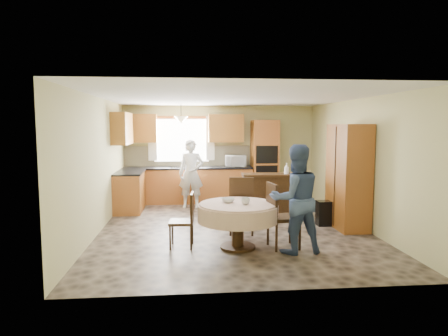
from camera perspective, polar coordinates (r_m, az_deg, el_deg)
floor at (r=7.83m, az=1.21°, el=-8.55°), size 5.00×6.00×0.01m
ceiling at (r=7.60m, az=1.25°, el=10.03°), size 5.00×6.00×0.01m
wall_back at (r=10.59m, az=-0.63°, el=2.12°), size 5.00×0.02×2.50m
wall_front at (r=4.67m, az=5.45°, el=-2.85°), size 5.00×0.02×2.50m
wall_left at (r=7.74m, az=-17.50°, el=0.41°), size 0.02×6.00×2.50m
wall_right at (r=8.28m, az=18.69°, el=0.72°), size 0.02×6.00×2.50m
window at (r=10.51m, az=-6.08°, el=3.97°), size 1.40×0.03×1.10m
curtain_left at (r=10.50m, az=-10.19°, el=4.18°), size 0.22×0.02×1.15m
curtain_right at (r=10.48m, az=-1.97°, el=4.27°), size 0.22×0.02×1.15m
base_cab_back at (r=10.34m, az=-5.19°, el=-2.51°), size 3.30×0.60×0.88m
counter_back at (r=10.28m, az=-5.22°, el=0.03°), size 3.30×0.64×0.04m
base_cab_left at (r=9.54m, az=-13.32°, el=-3.36°), size 0.60×1.20×0.88m
counter_left at (r=9.48m, az=-13.39°, el=-0.62°), size 0.64×1.20×0.04m
backsplash at (r=10.55m, az=-5.24°, el=1.70°), size 3.30×0.02×0.55m
wall_cab_left at (r=10.43m, az=-11.91°, el=5.56°), size 0.85×0.33×0.72m
wall_cab_right at (r=10.41m, az=0.26°, el=5.69°), size 0.90×0.33×0.72m
wall_cab_side at (r=9.44m, az=-14.35°, el=5.47°), size 0.33×1.20×0.72m
oven_tower at (r=10.45m, az=5.80°, el=1.00°), size 0.66×0.62×2.12m
oven_upper at (r=10.13m, az=6.16°, el=1.91°), size 0.56×0.01×0.45m
oven_lower at (r=10.18m, az=6.13°, el=-0.89°), size 0.56×0.01×0.45m
pendant at (r=10.03m, az=-6.15°, el=6.85°), size 0.36×0.36×0.18m
sideboard at (r=8.78m, az=6.66°, el=-4.05°), size 1.25×0.56×0.88m
space_heater at (r=8.22m, az=14.35°, el=-6.26°), size 0.36×0.25×0.49m
cupboard at (r=8.03m, az=17.32°, el=-1.17°), size 0.52×1.05×2.00m
dining_table at (r=6.44m, az=1.99°, el=-6.49°), size 1.29×1.29×0.73m
chair_left at (r=6.54m, az=-5.47°, el=-7.04°), size 0.42×0.42×0.89m
chair_back at (r=7.26m, az=2.52°, el=-4.95°), size 0.52×0.52×1.06m
chair_right at (r=6.51m, az=7.83°, el=-6.29°), size 0.52×0.52×1.06m
framed_picture at (r=9.24m, az=15.87°, el=4.67°), size 0.06×0.53×0.44m
microwave at (r=10.29m, az=1.65°, el=0.99°), size 0.55×0.39×0.29m
person_sink at (r=9.64m, az=-4.72°, el=-0.83°), size 0.65×0.47×1.65m
person_dining at (r=6.28m, az=10.19°, el=-4.38°), size 0.90×0.74×1.69m
bowl_sideboard at (r=8.66m, az=5.00°, el=-1.05°), size 0.26×0.26×0.05m
bottle_sideboard at (r=8.77m, az=8.93°, el=-0.25°), size 0.11×0.11×0.28m
cup_table at (r=6.32m, az=3.10°, el=-4.75°), size 0.16×0.16×0.11m
bowl_table at (r=6.48m, az=0.56°, el=-4.64°), size 0.26×0.26×0.07m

